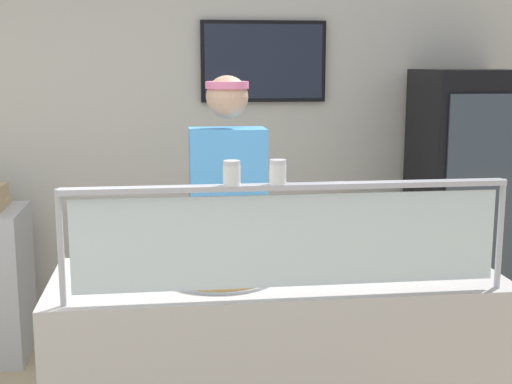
% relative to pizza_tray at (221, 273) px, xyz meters
% --- Properties ---
extents(shop_rear_unit, '(6.26, 0.13, 2.70)m').
position_rel_pizza_tray_xyz_m(shop_rear_unit, '(0.24, 2.08, 0.39)').
color(shop_rear_unit, beige).
rests_on(shop_rear_unit, ground).
extents(serving_counter, '(1.86, 0.71, 0.95)m').
position_rel_pizza_tray_xyz_m(serving_counter, '(0.24, 0.02, -0.49)').
color(serving_counter, '#BCB7B2').
rests_on(serving_counter, ground).
extents(sneeze_guard, '(1.69, 0.06, 0.43)m').
position_rel_pizza_tray_xyz_m(sneeze_guard, '(0.24, -0.27, 0.26)').
color(sneeze_guard, '#B2B5BC').
rests_on(sneeze_guard, serving_counter).
extents(pizza_tray, '(0.48, 0.48, 0.04)m').
position_rel_pizza_tray_xyz_m(pizza_tray, '(0.00, 0.00, 0.00)').
color(pizza_tray, '#9EA0A8').
rests_on(pizza_tray, serving_counter).
extents(pizza_server, '(0.14, 0.29, 0.01)m').
position_rel_pizza_tray_xyz_m(pizza_server, '(-0.02, -0.02, 0.02)').
color(pizza_server, '#ADAFB7').
rests_on(pizza_server, pizza_tray).
extents(parmesan_shaker, '(0.06, 0.06, 0.09)m').
position_rel_pizza_tray_xyz_m(parmesan_shaker, '(0.02, -0.27, 0.45)').
color(parmesan_shaker, white).
rests_on(parmesan_shaker, sneeze_guard).
extents(pepper_flake_shaker, '(0.06, 0.06, 0.09)m').
position_rel_pizza_tray_xyz_m(pepper_flake_shaker, '(0.19, -0.27, 0.45)').
color(pepper_flake_shaker, white).
rests_on(pepper_flake_shaker, sneeze_guard).
extents(worker_figure, '(0.41, 0.50, 1.76)m').
position_rel_pizza_tray_xyz_m(worker_figure, '(0.10, 0.69, 0.04)').
color(worker_figure, '#23232D').
rests_on(worker_figure, ground).
extents(drink_fridge, '(0.65, 0.65, 1.78)m').
position_rel_pizza_tray_xyz_m(drink_fridge, '(1.78, 1.63, -0.08)').
color(drink_fridge, black).
rests_on(drink_fridge, ground).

